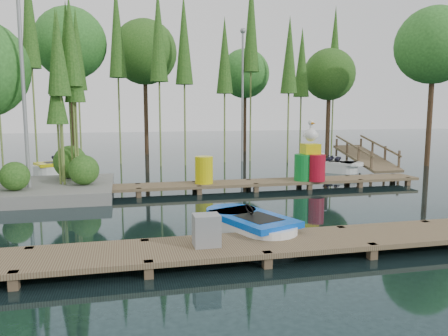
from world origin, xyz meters
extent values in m
plane|color=#1C3235|center=(0.00, 0.00, 0.00)|extent=(90.00, 90.00, 0.00)
cube|color=brown|center=(0.00, -4.50, 0.25)|extent=(18.00, 1.50, 0.10)
cube|color=brown|center=(-4.30, -5.13, 0.05)|extent=(0.16, 0.16, 0.50)
cube|color=brown|center=(-4.30, -3.87, 0.05)|extent=(0.16, 0.16, 0.50)
cube|color=brown|center=(-2.15, -5.13, 0.05)|extent=(0.16, 0.16, 0.50)
cube|color=brown|center=(-2.15, -3.87, 0.05)|extent=(0.16, 0.16, 0.50)
cube|color=brown|center=(0.00, -5.13, 0.05)|extent=(0.16, 0.16, 0.50)
cube|color=brown|center=(0.00, -3.87, 0.05)|extent=(0.16, 0.16, 0.50)
cube|color=brown|center=(2.15, -5.13, 0.05)|extent=(0.16, 0.16, 0.50)
cube|color=brown|center=(2.15, -3.87, 0.05)|extent=(0.16, 0.16, 0.50)
cube|color=brown|center=(4.30, -3.87, 0.05)|extent=(0.16, 0.16, 0.50)
cube|color=brown|center=(1.00, 2.50, 0.25)|extent=(15.00, 1.20, 0.10)
cube|color=brown|center=(-6.10, 2.02, 0.05)|extent=(0.16, 0.16, 0.50)
cube|color=brown|center=(-6.10, 2.98, 0.05)|extent=(0.16, 0.16, 0.50)
cube|color=brown|center=(-4.07, 2.02, 0.05)|extent=(0.16, 0.16, 0.50)
cube|color=brown|center=(-4.07, 2.98, 0.05)|extent=(0.16, 0.16, 0.50)
cube|color=brown|center=(-2.04, 2.02, 0.05)|extent=(0.16, 0.16, 0.50)
cube|color=brown|center=(-2.04, 2.98, 0.05)|extent=(0.16, 0.16, 0.50)
cube|color=brown|center=(-0.01, 2.02, 0.05)|extent=(0.16, 0.16, 0.50)
cube|color=brown|center=(-0.01, 2.98, 0.05)|extent=(0.16, 0.16, 0.50)
cube|color=brown|center=(2.01, 2.02, 0.05)|extent=(0.16, 0.16, 0.50)
cube|color=brown|center=(2.01, 2.98, 0.05)|extent=(0.16, 0.16, 0.50)
cube|color=brown|center=(4.04, 2.02, 0.05)|extent=(0.16, 0.16, 0.50)
cube|color=brown|center=(4.04, 2.98, 0.05)|extent=(0.16, 0.16, 0.50)
cube|color=brown|center=(6.07, 2.02, 0.05)|extent=(0.16, 0.16, 0.50)
cube|color=brown|center=(6.07, 2.98, 0.05)|extent=(0.16, 0.16, 0.50)
cube|color=brown|center=(8.10, 2.02, 0.05)|extent=(0.16, 0.16, 0.50)
cube|color=brown|center=(8.10, 2.98, 0.05)|extent=(0.16, 0.16, 0.50)
cube|color=slate|center=(-6.00, 3.00, 0.18)|extent=(6.20, 4.20, 0.42)
sphere|color=#32621F|center=(-5.80, 2.00, 0.84)|extent=(0.90, 0.90, 0.90)
sphere|color=#32621F|center=(-4.40, 4.20, 0.99)|extent=(1.20, 1.20, 1.20)
sphere|color=#32621F|center=(-3.80, 2.60, 0.89)|extent=(1.00, 1.00, 1.00)
cylinder|color=olive|center=(-4.25, 3.56, 2.97)|extent=(0.07, 0.07, 5.93)
cone|color=#32621F|center=(-4.25, 3.56, 5.04)|extent=(0.70, 0.70, 2.97)
cylinder|color=olive|center=(-4.57, 3.40, 2.83)|extent=(0.07, 0.07, 5.66)
cone|color=#32621F|center=(-4.57, 3.40, 4.81)|extent=(0.70, 0.70, 2.83)
cylinder|color=olive|center=(-4.07, 3.59, 2.61)|extent=(0.07, 0.07, 5.22)
cone|color=#32621F|center=(-4.07, 3.59, 4.44)|extent=(0.70, 0.70, 2.61)
cylinder|color=olive|center=(-4.44, 2.78, 2.76)|extent=(0.07, 0.07, 5.53)
cone|color=#32621F|center=(-4.44, 2.78, 4.70)|extent=(0.70, 0.70, 2.76)
cylinder|color=olive|center=(-4.59, 2.90, 2.01)|extent=(0.07, 0.07, 4.01)
cone|color=#32621F|center=(-4.59, 2.90, 3.41)|extent=(0.70, 0.70, 2.01)
cylinder|color=olive|center=(-4.13, 3.45, 3.05)|extent=(0.07, 0.07, 6.11)
cone|color=#32621F|center=(-4.13, 3.45, 5.19)|extent=(0.70, 0.70, 3.05)
cylinder|color=#412C1B|center=(12.74, 6.90, 3.03)|extent=(0.26, 0.26, 6.06)
sphere|color=#357C2C|center=(12.74, 6.90, 6.06)|extent=(3.81, 3.81, 3.81)
cylinder|color=#412C1B|center=(9.99, 12.65, 2.51)|extent=(0.26, 0.26, 5.02)
sphere|color=#32621F|center=(9.99, 12.65, 5.02)|extent=(3.16, 3.16, 3.16)
cylinder|color=#412C1B|center=(5.74, 16.70, 2.65)|extent=(0.26, 0.26, 5.31)
sphere|color=#357C2C|center=(5.74, 16.70, 5.31)|extent=(3.34, 3.34, 3.34)
cylinder|color=#412C1B|center=(-1.00, 16.03, 3.23)|extent=(0.26, 0.26, 6.46)
sphere|color=#32621F|center=(-1.00, 16.03, 6.46)|extent=(4.06, 4.06, 4.06)
cylinder|color=#412C1B|center=(-5.41, 16.00, 3.43)|extent=(0.26, 0.26, 6.85)
sphere|color=#357C2C|center=(-5.41, 16.00, 6.85)|extent=(4.31, 4.31, 4.31)
cylinder|color=olive|center=(-6.71, 10.82, 4.83)|extent=(0.09, 0.09, 9.66)
cone|color=#32621F|center=(-6.71, 10.82, 7.54)|extent=(0.90, 0.90, 5.31)
cylinder|color=olive|center=(-4.68, 11.83, 3.85)|extent=(0.09, 0.09, 7.69)
cone|color=#32621F|center=(-4.68, 11.83, 6.00)|extent=(0.90, 0.90, 4.23)
cylinder|color=olive|center=(-2.63, 11.48, 4.49)|extent=(0.09, 0.09, 8.99)
cone|color=#32621F|center=(-2.63, 11.48, 7.01)|extent=(0.90, 0.90, 4.94)
cylinder|color=olive|center=(-0.63, 9.87, 4.22)|extent=(0.09, 0.09, 8.44)
cone|color=#32621F|center=(-0.63, 9.87, 6.58)|extent=(0.90, 0.90, 4.64)
cylinder|color=olive|center=(0.65, 10.00, 4.11)|extent=(0.09, 0.09, 8.22)
cone|color=#32621F|center=(0.65, 10.00, 6.41)|extent=(0.90, 0.90, 4.52)
cylinder|color=olive|center=(2.96, 10.87, 3.70)|extent=(0.09, 0.09, 7.41)
cone|color=#32621F|center=(2.96, 10.87, 5.78)|extent=(0.90, 0.90, 4.07)
cylinder|color=olive|center=(4.49, 11.10, 4.89)|extent=(0.09, 0.09, 9.77)
cone|color=#32621F|center=(4.49, 11.10, 7.62)|extent=(0.90, 0.90, 5.38)
cylinder|color=olive|center=(6.24, 9.83, 3.70)|extent=(0.09, 0.09, 7.40)
cone|color=#32621F|center=(6.24, 9.83, 5.77)|extent=(0.90, 0.90, 4.07)
cylinder|color=olive|center=(7.63, 11.42, 3.57)|extent=(0.09, 0.09, 7.14)
cone|color=#32621F|center=(7.63, 11.42, 5.57)|extent=(0.90, 0.90, 3.93)
cylinder|color=olive|center=(10.17, 12.43, 4.31)|extent=(0.09, 0.09, 8.61)
cone|color=#32621F|center=(10.17, 12.43, 6.72)|extent=(0.90, 0.90, 4.74)
cylinder|color=gray|center=(-5.50, 2.50, 3.50)|extent=(0.12, 0.12, 7.00)
cylinder|color=gray|center=(4.00, 11.00, 3.50)|extent=(0.12, 0.12, 7.00)
sphere|color=gray|center=(4.00, 11.00, 7.10)|extent=(0.30, 0.30, 0.30)
cube|color=brown|center=(9.00, 6.50, 0.55)|extent=(1.50, 3.94, 0.95)
cube|color=brown|center=(8.30, 4.90, 0.59)|extent=(0.08, 0.08, 0.90)
cube|color=brown|center=(8.30, 6.00, 0.70)|extent=(0.08, 0.08, 0.90)
cube|color=brown|center=(8.30, 7.10, 0.81)|extent=(0.08, 0.08, 0.90)
cube|color=brown|center=(8.30, 8.20, 0.92)|extent=(0.08, 0.08, 0.90)
cube|color=brown|center=(8.30, 6.50, 1.15)|extent=(0.06, 3.54, 0.83)
cube|color=brown|center=(9.70, 4.90, 0.59)|extent=(0.08, 0.08, 0.90)
cube|color=brown|center=(9.70, 6.00, 0.70)|extent=(0.08, 0.08, 0.90)
cube|color=brown|center=(9.70, 7.10, 0.81)|extent=(0.08, 0.08, 0.90)
cube|color=brown|center=(9.70, 8.20, 0.92)|extent=(0.08, 0.08, 0.90)
cube|color=brown|center=(9.70, 6.50, 1.15)|extent=(0.06, 3.54, 0.83)
cube|color=white|center=(0.25, -3.41, 0.19)|extent=(1.50, 1.51, 0.53)
cylinder|color=white|center=(0.04, -2.87, 0.19)|extent=(1.50, 1.50, 0.53)
cylinder|color=white|center=(0.46, -3.96, 0.19)|extent=(1.50, 1.50, 0.53)
cube|color=blue|center=(0.25, -3.41, 0.48)|extent=(1.83, 2.31, 0.14)
cylinder|color=blue|center=(-0.06, -2.62, 0.48)|extent=(1.53, 1.53, 0.14)
cube|color=black|center=(0.32, -3.59, 0.53)|extent=(1.01, 1.15, 0.06)
torus|color=black|center=(0.20, -3.28, 0.68)|extent=(0.23, 0.30, 0.26)
cube|color=white|center=(-5.25, 8.13, 0.20)|extent=(1.56, 1.56, 0.54)
cylinder|color=white|center=(-4.71, 8.37, 0.20)|extent=(1.56, 1.56, 0.54)
cylinder|color=white|center=(-5.79, 7.89, 0.20)|extent=(1.56, 1.56, 0.54)
cube|color=#D0C60A|center=(-5.25, 8.13, 0.49)|extent=(2.36, 1.93, 0.14)
cylinder|color=#D0C60A|center=(-4.46, 8.48, 0.49)|extent=(1.59, 1.59, 0.14)
cube|color=black|center=(-5.43, 8.05, 0.53)|extent=(1.19, 1.06, 0.06)
torus|color=black|center=(-5.12, 8.19, 0.69)|extent=(0.31, 0.24, 0.26)
imported|color=#1E1E2D|center=(-5.48, 8.03, 0.77)|extent=(0.52, 0.46, 0.96)
cube|color=white|center=(7.05, 5.94, 0.18)|extent=(1.50, 1.50, 0.48)
cylinder|color=white|center=(7.43, 5.56, 0.18)|extent=(1.49, 1.49, 0.48)
cylinder|color=white|center=(6.67, 6.31, 0.18)|extent=(1.49, 1.49, 0.48)
cube|color=white|center=(7.05, 5.94, 0.44)|extent=(2.06, 2.06, 0.12)
cylinder|color=white|center=(7.60, 5.39, 0.44)|extent=(1.52, 1.52, 0.12)
cube|color=black|center=(6.93, 6.06, 0.48)|extent=(1.08, 1.08, 0.05)
torus|color=black|center=(7.14, 5.84, 0.62)|extent=(0.26, 0.26, 0.23)
imported|color=#1E1E2D|center=(6.89, 6.09, 0.66)|extent=(0.44, 0.44, 0.79)
imported|color=#1E1E2D|center=(7.33, 6.09, 0.61)|extent=(0.34, 0.34, 0.60)
cube|color=gray|center=(-1.01, -4.50, 0.60)|extent=(0.50, 0.42, 0.61)
cylinder|color=#D0C60A|center=(0.24, 2.50, 0.78)|extent=(0.64, 0.64, 0.96)
cylinder|color=#0D7C2A|center=(3.89, 2.29, 0.78)|extent=(0.64, 0.64, 0.96)
cylinder|color=white|center=(4.53, 2.61, 0.78)|extent=(0.64, 0.64, 0.96)
cylinder|color=#A30B1E|center=(4.32, 2.08, 0.78)|extent=(0.64, 0.64, 0.96)
cube|color=#D0C60A|center=(4.21, 2.40, 1.45)|extent=(0.59, 0.59, 0.38)
sphere|color=white|center=(4.21, 2.40, 1.96)|extent=(0.47, 0.47, 0.47)
cylinder|color=white|center=(4.21, 2.40, 2.23)|extent=(0.11, 0.11, 0.32)
sphere|color=white|center=(4.21, 2.40, 2.41)|extent=(0.21, 0.21, 0.21)
cone|color=orange|center=(4.21, 2.19, 2.39)|extent=(0.11, 0.32, 0.11)
cube|color=white|center=(4.21, 2.40, 1.96)|extent=(0.59, 0.06, 0.19)
cylinder|color=gray|center=(4.77, 2.50, 0.57)|extent=(0.09, 0.09, 0.54)
sphere|color=white|center=(4.77, 2.50, 0.94)|extent=(0.18, 0.18, 0.18)
cube|color=gray|center=(4.77, 2.50, 0.94)|extent=(0.45, 0.04, 0.04)
cone|color=orange|center=(4.77, 2.39, 0.94)|extent=(0.04, 0.09, 0.04)
camera|label=1|loc=(-2.52, -12.45, 2.89)|focal=35.00mm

